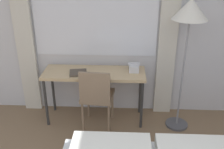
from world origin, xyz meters
TOP-DOWN VIEW (x-y plane):
  - wall_back_with_window at (-0.06, 3.16)m, footprint 5.03×0.13m
  - desk at (-0.46, 2.86)m, footprint 1.33×0.45m
  - desk_chair at (-0.41, 2.66)m, footprint 0.43×0.43m
  - standing_lamp at (0.66, 2.75)m, footprint 0.41×0.41m
  - telephone at (0.06, 2.92)m, footprint 0.15×0.17m
  - book at (-0.66, 2.79)m, footprint 0.25×0.24m

SIDE VIEW (x-z plane):
  - desk_chair at x=-0.41m, z-range 0.07..0.92m
  - desk at x=-0.46m, z-range 0.29..1.02m
  - book at x=-0.66m, z-range 0.72..0.75m
  - telephone at x=0.06m, z-range 0.71..0.82m
  - wall_back_with_window at x=-0.06m, z-range 0.00..2.70m
  - standing_lamp at x=0.66m, z-range 0.61..2.29m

